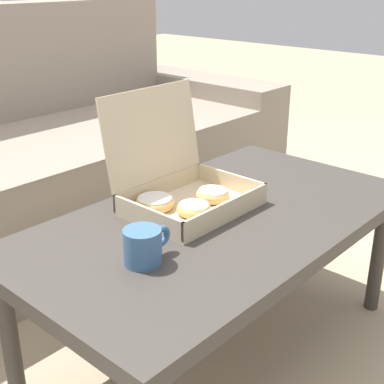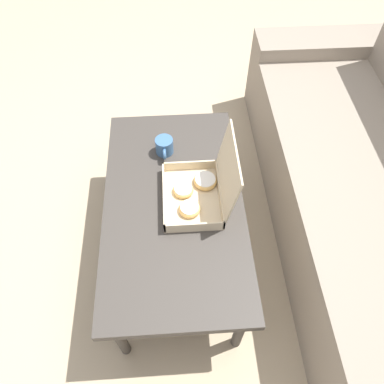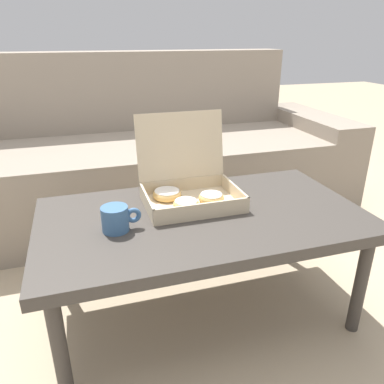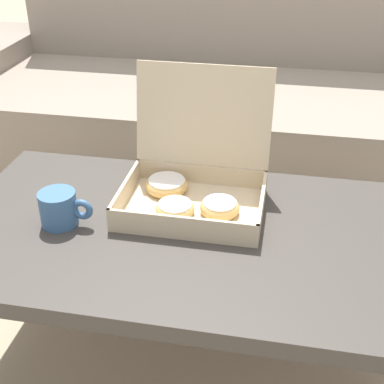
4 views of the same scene
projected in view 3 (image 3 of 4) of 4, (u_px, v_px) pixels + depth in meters
name	position (u px, v px, depth m)	size (l,w,h in m)	color
ground_plane	(188.00, 283.00, 1.63)	(12.00, 12.00, 0.00)	tan
couch	(148.00, 160.00, 2.24)	(2.37, 0.86, 0.91)	gray
coffee_table	(203.00, 224.00, 1.31)	(1.12, 0.62, 0.43)	#3D3833
pastry_box	(187.00, 186.00, 1.37)	(0.34, 0.30, 0.31)	beige
coffee_mug	(116.00, 219.00, 1.17)	(0.13, 0.09, 0.08)	#3D6693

